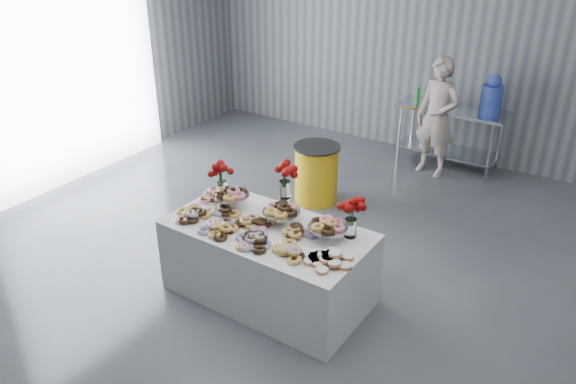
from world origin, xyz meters
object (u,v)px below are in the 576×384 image
at_px(person, 437,117).
at_px(display_table, 268,262).
at_px(trash_barrel, 316,174).
at_px(prep_table, 450,127).
at_px(water_jug, 492,96).

bearing_deg(person, display_table, -83.67).
distance_m(person, trash_barrel, 1.95).
bearing_deg(trash_barrel, display_table, -72.02).
height_order(prep_table, water_jug, water_jug).
bearing_deg(trash_barrel, water_jug, 51.89).
bearing_deg(person, trash_barrel, -108.55).
bearing_deg(trash_barrel, prep_table, 62.08).
xyz_separation_m(display_table, person, (0.30, 3.62, 0.45)).
relative_size(person, trash_barrel, 2.18).
bearing_deg(prep_table, person, -108.59).
relative_size(display_table, prep_table, 1.27).
bearing_deg(display_table, prep_table, 84.18).
relative_size(water_jug, trash_barrel, 0.73).
bearing_deg(display_table, person, 85.34).
xyz_separation_m(prep_table, water_jug, (0.50, -0.00, 0.53)).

